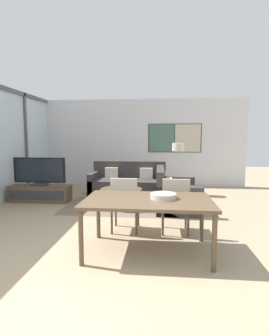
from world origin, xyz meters
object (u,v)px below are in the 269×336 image
Objects in this scene: sofa_side at (173,195)px; dining_table at (148,204)px; tv_console at (40,193)px; sofa_main at (128,184)px; dining_chair_centre at (175,202)px; coffee_table at (121,193)px; dining_chair_left at (125,201)px; television at (39,171)px; fruit_bowl at (163,196)px; floor_lamp at (178,151)px.

dining_table is (-0.46, -2.34, 0.39)m from sofa_side.
sofa_side is (3.23, -0.30, 0.08)m from tv_console.
sofa_side is 2.42m from dining_table.
sofa_side is at bearing 78.78° from dining_table.
sofa_main reaches higher than tv_console.
sofa_side is 1.62× the size of dining_chair_centre.
dining_table is (2.77, -2.64, 0.48)m from tv_console.
coffee_table is at bearing 106.88° from dining_table.
dining_chair_left reaches higher than coffee_table.
television is at bearing 90.00° from tv_console.
fruit_bowl is at bearing -41.14° from television.
dining_chair_centre reaches higher than coffee_table.
coffee_table is 2.72× the size of fruit_bowl.
sofa_main is 1.38m from coffee_table.
coffee_table is (-1.17, 0.00, 0.03)m from sofa_side.
sofa_side is 1.17m from coffee_table.
dining_chair_left and dining_chair_centre have the same top height.
floor_lamp is (3.42, 1.14, 0.99)m from tv_console.
sofa_side is 1.71m from floor_lamp.
floor_lamp is (0.19, 1.43, 0.91)m from sofa_side.
dining_chair_centre is at bearing 61.31° from dining_table.
tv_console is at bearing 84.72° from sofa_side.
dining_chair_left is 1.00× the size of dining_chair_centre.
sofa_main is at bearing 103.98° from fruit_bowl.
floor_lamp is at bearing 70.60° from dining_chair_left.
sofa_side reaches higher than coffee_table.
tv_console is 1.14× the size of television.
dining_chair_centre is at bearing -94.54° from floor_lamp.
television is 3.82m from dining_table.
sofa_main is 3.81m from dining_table.
fruit_bowl is (-0.26, -2.30, 0.50)m from sofa_side.
television is 2.12m from coffee_table.
sofa_main reaches higher than fruit_bowl.
dining_table is at bearing 168.78° from sofa_side.
sofa_main is 1.39× the size of sofa_side.
floor_lamp reaches higher than fruit_bowl.
floor_lamp reaches higher than tv_console.
television reaches higher than sofa_side.
dining_chair_left reaches higher than sofa_main.
fruit_bowl is (0.21, 0.04, 0.11)m from dining_table.
floor_lamp reaches higher than television.
coffee_table is 2.47m from dining_table.
sofa_side is 0.88× the size of dining_table.
dining_chair_left is at bearing -38.76° from tv_console.
tv_console is 0.87× the size of dining_table.
dining_chair_left reaches higher than sofa_side.
dining_chair_left is 2.63× the size of fruit_bowl.
dining_chair_centre is at bearing 73.74° from fruit_bowl.
fruit_bowl reaches higher than coffee_table.
coffee_table is 2.16m from floor_lamp.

